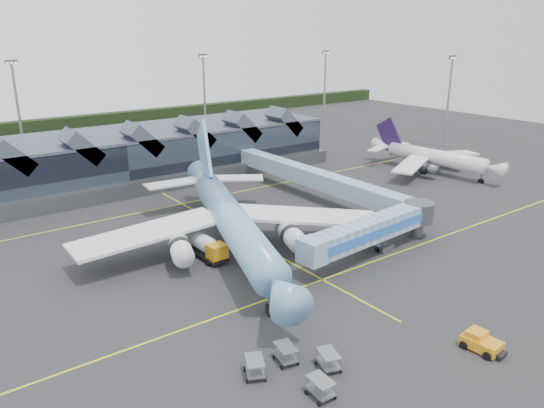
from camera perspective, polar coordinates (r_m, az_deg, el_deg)
ground at (r=69.62m, az=1.04°, el=-5.79°), size 260.00×260.00×0.00m
taxi_stripes at (r=77.15m, az=-3.49°, el=-3.34°), size 120.00×60.00×0.01m
tree_line_far at (r=167.04m, az=-22.85°, el=7.78°), size 260.00×4.00×4.00m
terminal at (r=105.98m, az=-17.07°, el=4.66°), size 90.00×22.25×12.52m
light_masts at (r=128.95m, az=-8.76°, el=11.00°), size 132.40×42.56×22.45m
main_airliner at (r=70.43m, az=-4.53°, el=-1.55°), size 39.80×46.84×15.51m
regional_jet at (r=115.10m, az=16.78°, el=4.93°), size 27.88×30.50×10.46m
jet_bridge at (r=71.21m, az=11.47°, el=-2.51°), size 24.85×5.44×5.27m
fuel_truck at (r=70.09m, az=-7.45°, el=-4.27°), size 2.86×9.03×3.02m
pushback_tug at (r=54.41m, az=21.58°, el=-13.65°), size 2.74×4.07×1.73m
baggage_carts at (r=47.57m, az=2.72°, el=-17.02°), size 8.10×7.99×1.64m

